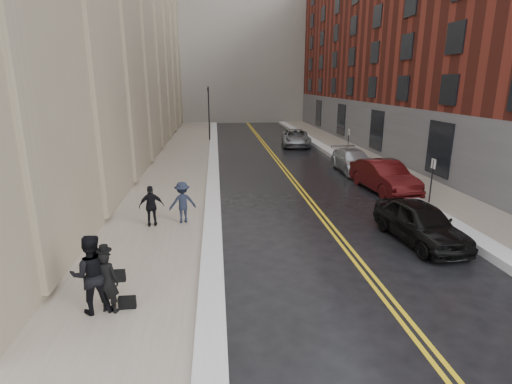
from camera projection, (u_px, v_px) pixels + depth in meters
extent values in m
plane|color=black|center=(297.00, 306.00, 10.33)|extent=(160.00, 160.00, 0.00)
cube|color=gray|center=(177.00, 173.00, 25.23)|extent=(4.00, 64.00, 0.15)
cube|color=gray|center=(382.00, 168.00, 26.52)|extent=(3.00, 64.00, 0.15)
cube|color=gold|center=(284.00, 171.00, 25.91)|extent=(0.12, 64.00, 0.01)
cube|color=gold|center=(288.00, 171.00, 25.93)|extent=(0.12, 64.00, 0.01)
cube|color=silver|center=(213.00, 171.00, 25.43)|extent=(0.70, 60.80, 0.26)
cube|color=silver|center=(356.00, 168.00, 26.32)|extent=(0.85, 60.80, 0.30)
cube|color=maroon|center=(460.00, 38.00, 31.67)|extent=(14.00, 50.00, 18.00)
cylinder|color=black|center=(209.00, 114.00, 38.16)|extent=(0.12, 0.12, 5.20)
imported|color=black|center=(208.00, 93.00, 37.63)|extent=(0.18, 0.15, 0.90)
cylinder|color=black|center=(431.00, 183.00, 18.47)|extent=(0.06, 0.06, 2.20)
cube|color=white|center=(433.00, 164.00, 18.23)|extent=(0.02, 0.35, 0.45)
cylinder|color=black|center=(348.00, 144.00, 29.98)|extent=(0.06, 0.06, 2.20)
cube|color=white|center=(349.00, 132.00, 29.74)|extent=(0.02, 0.35, 0.45)
imported|color=black|center=(420.00, 222.00, 14.32)|extent=(2.19, 4.50, 1.48)
imported|color=#400B0C|center=(384.00, 176.00, 21.04)|extent=(2.23, 5.09, 1.63)
imported|color=#A6A9AD|center=(353.00, 161.00, 25.69)|extent=(1.97, 4.84, 1.40)
imported|color=gray|center=(296.00, 138.00, 36.04)|extent=(3.10, 5.55, 1.47)
imported|color=black|center=(107.00, 282.00, 9.63)|extent=(0.68, 0.55, 1.62)
imported|color=black|center=(92.00, 274.00, 9.60)|extent=(1.11, 0.95, 2.00)
imported|color=#1B2131|center=(183.00, 202.00, 15.89)|extent=(1.19, 0.86, 1.66)
imported|color=black|center=(152.00, 206.00, 15.48)|extent=(1.00, 0.53, 1.62)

